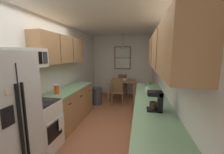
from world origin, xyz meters
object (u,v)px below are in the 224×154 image
at_px(mug_by_coffeemaker, 149,83).
at_px(refrigerator, 0,122).
at_px(microwave_over_range, 27,58).
at_px(dining_chair_near, 118,90).
at_px(stove_range, 39,126).
at_px(dining_chair_far, 122,83).
at_px(storage_canister, 57,89).
at_px(trash_bin, 97,96).
at_px(table_serving_bowl, 125,79).
at_px(mug_spare, 147,89).
at_px(coffee_maker, 157,101).
at_px(dining_table, 123,83).

bearing_deg(mug_by_coffeemaker, refrigerator, -127.06).
relative_size(microwave_over_range, dining_chair_near, 0.66).
bearing_deg(mug_by_coffeemaker, stove_range, -136.04).
relative_size(dining_chair_far, storage_canister, 4.34).
height_order(stove_range, trash_bin, stove_range).
bearing_deg(dining_chair_near, table_serving_bowl, 74.66).
bearing_deg(refrigerator, mug_by_coffeemaker, 52.94).
relative_size(stove_range, storage_canister, 5.30).
bearing_deg(dining_chair_far, mug_spare, -71.49).
distance_m(microwave_over_range, mug_by_coffeemaker, 2.99).
relative_size(storage_canister, mug_by_coffeemaker, 1.73).
xyz_separation_m(refrigerator, storage_canister, (-0.03, 1.30, 0.11)).
relative_size(dining_chair_near, trash_bin, 1.49).
xyz_separation_m(microwave_over_range, storage_canister, (0.11, 0.61, -0.68)).
height_order(storage_canister, table_serving_bowl, storage_canister).
bearing_deg(coffee_maker, dining_table, 105.54).
distance_m(dining_table, mug_spare, 2.32).
relative_size(dining_table, storage_canister, 4.81).
bearing_deg(microwave_over_range, coffee_maker, 1.75).
bearing_deg(dining_chair_far, refrigerator, -101.83).
height_order(refrigerator, mug_by_coffeemaker, refrigerator).
bearing_deg(dining_table, refrigerator, -104.78).
height_order(refrigerator, table_serving_bowl, refrigerator).
relative_size(trash_bin, table_serving_bowl, 3.35).
bearing_deg(dining_chair_near, dining_chair_far, 89.34).
relative_size(refrigerator, dining_chair_far, 1.99).
xyz_separation_m(dining_chair_near, table_serving_bowl, (0.18, 0.67, 0.28)).
distance_m(dining_chair_far, mug_by_coffeemaker, 2.33).
distance_m(stove_range, dining_chair_far, 4.13).
relative_size(refrigerator, coffee_maker, 6.00).
height_order(dining_chair_near, storage_canister, storage_canister).
bearing_deg(refrigerator, stove_range, 92.09).
relative_size(dining_chair_far, table_serving_bowl, 4.99).
relative_size(refrigerator, microwave_over_range, 3.02).
bearing_deg(dining_chair_near, mug_by_coffeemaker, -36.93).
xyz_separation_m(refrigerator, coffee_maker, (1.99, 0.76, 0.16)).
distance_m(dining_table, dining_chair_near, 0.66).
relative_size(coffee_maker, mug_by_coffeemaker, 2.49).
distance_m(refrigerator, dining_chair_near, 3.58).
distance_m(stove_range, table_serving_bowl, 3.61).
bearing_deg(trash_bin, dining_chair_far, 64.08).
distance_m(dining_chair_near, coffee_maker, 2.91).
bearing_deg(table_serving_bowl, microwave_over_range, -110.80).
bearing_deg(microwave_over_range, dining_table, 70.21).
xyz_separation_m(microwave_over_range, dining_chair_far, (1.12, 4.00, -1.19)).
distance_m(mug_spare, table_serving_bowl, 2.30).
bearing_deg(mug_by_coffeemaker, dining_table, 123.38).
bearing_deg(dining_chair_far, mug_by_coffeemaker, -63.54).
distance_m(refrigerator, table_serving_bowl, 4.25).
relative_size(dining_table, mug_spare, 8.33).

